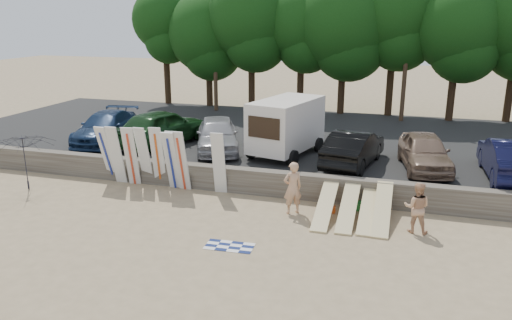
# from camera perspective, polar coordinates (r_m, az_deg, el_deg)

# --- Properties ---
(ground) EXTENTS (120.00, 120.00, 0.00)m
(ground) POSITION_cam_1_polar(r_m,az_deg,el_deg) (16.65, 7.99, -8.32)
(ground) COLOR tan
(ground) RESTS_ON ground
(seawall) EXTENTS (44.00, 0.50, 1.00)m
(seawall) POSITION_cam_1_polar(r_m,az_deg,el_deg) (19.23, 9.45, -3.35)
(seawall) COLOR #6B6356
(seawall) RESTS_ON ground
(parking_lot) EXTENTS (44.00, 14.50, 0.70)m
(parking_lot) POSITION_cam_1_polar(r_m,az_deg,el_deg) (26.42, 11.60, 1.61)
(parking_lot) COLOR #282828
(parking_lot) RESTS_ON ground
(treeline) EXTENTS (33.17, 6.46, 9.21)m
(treeline) POSITION_cam_1_polar(r_m,az_deg,el_deg) (32.52, 13.76, 15.18)
(treeline) COLOR #382616
(treeline) RESTS_ON parking_lot
(utility_poles) EXTENTS (25.80, 0.26, 9.00)m
(utility_poles) POSITION_cam_1_polar(r_m,az_deg,el_deg) (31.05, 16.93, 12.90)
(utility_poles) COLOR #473321
(utility_poles) RESTS_ON parking_lot
(box_trailer) EXTENTS (3.05, 4.38, 2.56)m
(box_trailer) POSITION_cam_1_polar(r_m,az_deg,el_deg) (22.59, 3.48, 4.09)
(box_trailer) COLOR silver
(box_trailer) RESTS_ON parking_lot
(car_0) EXTENTS (2.89, 5.34, 1.47)m
(car_0) POSITION_cam_1_polar(r_m,az_deg,el_deg) (26.28, -16.81, 3.60)
(car_0) COLOR #142748
(car_0) RESTS_ON parking_lot
(car_1) EXTENTS (3.55, 5.63, 1.79)m
(car_1) POSITION_cam_1_polar(r_m,az_deg,el_deg) (24.95, -10.67, 3.74)
(car_1) COLOR #133515
(car_1) RESTS_ON parking_lot
(car_2) EXTENTS (3.47, 5.03, 1.59)m
(car_2) POSITION_cam_1_polar(r_m,az_deg,el_deg) (23.49, -4.45, 2.95)
(car_2) COLOR #96969A
(car_2) RESTS_ON parking_lot
(car_3) EXTENTS (2.35, 4.79, 1.51)m
(car_3) POSITION_cam_1_polar(r_m,az_deg,el_deg) (21.52, 11.08, 1.35)
(car_3) COLOR black
(car_3) RESTS_ON parking_lot
(car_4) EXTENTS (2.45, 4.60, 1.49)m
(car_4) POSITION_cam_1_polar(r_m,az_deg,el_deg) (21.76, 18.71, 0.92)
(car_4) COLOR #816652
(car_4) RESTS_ON parking_lot
(car_5) EXTENTS (1.83, 4.89, 1.60)m
(car_5) POSITION_cam_1_polar(r_m,az_deg,el_deg) (21.79, 27.02, 0.14)
(car_5) COLOR black
(car_5) RESTS_ON parking_lot
(surfboard_upright_0) EXTENTS (0.57, 0.86, 2.50)m
(surfboard_upright_0) POSITION_cam_1_polar(r_m,az_deg,el_deg) (21.89, -16.67, 0.66)
(surfboard_upright_0) COLOR silver
(surfboard_upright_0) RESTS_ON ground
(surfboard_upright_1) EXTENTS (0.51, 0.66, 2.54)m
(surfboard_upright_1) POSITION_cam_1_polar(r_m,az_deg,el_deg) (21.53, -15.68, 0.54)
(surfboard_upright_1) COLOR silver
(surfboard_upright_1) RESTS_ON ground
(surfboard_upright_2) EXTENTS (0.58, 0.68, 2.55)m
(surfboard_upright_2) POSITION_cam_1_polar(r_m,az_deg,el_deg) (21.19, -14.10, 0.42)
(surfboard_upright_2) COLOR silver
(surfboard_upright_2) RESTS_ON ground
(surfboard_upright_3) EXTENTS (0.53, 0.68, 2.54)m
(surfboard_upright_3) POSITION_cam_1_polar(r_m,az_deg,el_deg) (21.09, -12.67, 0.43)
(surfboard_upright_3) COLOR silver
(surfboard_upright_3) RESTS_ON ground
(surfboard_upright_4) EXTENTS (0.55, 0.57, 2.57)m
(surfboard_upright_4) POSITION_cam_1_polar(r_m,az_deg,el_deg) (20.81, -11.15, 0.35)
(surfboard_upright_4) COLOR silver
(surfboard_upright_4) RESTS_ON ground
(surfboard_upright_5) EXTENTS (0.52, 0.71, 2.53)m
(surfboard_upright_5) POSITION_cam_1_polar(r_m,az_deg,el_deg) (20.27, -9.20, -0.03)
(surfboard_upright_5) COLOR silver
(surfboard_upright_5) RESTS_ON ground
(surfboard_upright_6) EXTENTS (0.57, 0.84, 2.51)m
(surfboard_upright_6) POSITION_cam_1_polar(r_m,az_deg,el_deg) (20.27, -9.64, -0.09)
(surfboard_upright_6) COLOR silver
(surfboard_upright_6) RESTS_ON ground
(surfboard_upright_7) EXTENTS (0.52, 0.66, 2.55)m
(surfboard_upright_7) POSITION_cam_1_polar(r_m,az_deg,el_deg) (20.11, -8.55, -0.12)
(surfboard_upright_7) COLOR silver
(surfboard_upright_7) RESTS_ON ground
(surfboard_upright_8) EXTENTS (0.54, 0.59, 2.56)m
(surfboard_upright_8) POSITION_cam_1_polar(r_m,az_deg,el_deg) (19.61, -4.26, -0.38)
(surfboard_upright_8) COLOR silver
(surfboard_upright_8) RESTS_ON ground
(surfboard_low_0) EXTENTS (0.56, 2.90, 0.90)m
(surfboard_low_0) POSITION_cam_1_polar(r_m,az_deg,el_deg) (17.79, 7.94, -5.10)
(surfboard_low_0) COLOR #D6C187
(surfboard_low_0) RESTS_ON ground
(surfboard_low_1) EXTENTS (0.56, 2.90, 0.92)m
(surfboard_low_1) POSITION_cam_1_polar(r_m,az_deg,el_deg) (17.74, 10.52, -5.24)
(surfboard_low_1) COLOR #D6C187
(surfboard_low_1) RESTS_ON ground
(surfboard_low_2) EXTENTS (0.56, 2.93, 0.80)m
(surfboard_low_2) POSITION_cam_1_polar(r_m,az_deg,el_deg) (17.80, 12.73, -5.52)
(surfboard_low_2) COLOR #D6C187
(surfboard_low_2) RESTS_ON ground
(surfboard_low_3) EXTENTS (0.56, 2.86, 1.03)m
(surfboard_low_3) POSITION_cam_1_polar(r_m,az_deg,el_deg) (17.69, 14.26, -5.36)
(surfboard_low_3) COLOR #D6C187
(surfboard_low_3) RESTS_ON ground
(beachgoer_a) EXTENTS (0.84, 0.78, 1.92)m
(beachgoer_a) POSITION_cam_1_polar(r_m,az_deg,el_deg) (17.82, 4.21, -3.19)
(beachgoer_a) COLOR tan
(beachgoer_a) RESTS_ON ground
(beachgoer_b) EXTENTS (0.87, 0.70, 1.71)m
(beachgoer_b) POSITION_cam_1_polar(r_m,az_deg,el_deg) (17.11, 17.90, -5.20)
(beachgoer_b) COLOR tan
(beachgoer_b) RESTS_ON ground
(cooler) EXTENTS (0.39, 0.31, 0.32)m
(cooler) POSITION_cam_1_polar(r_m,az_deg,el_deg) (18.72, 11.47, -5.13)
(cooler) COLOR green
(cooler) RESTS_ON ground
(gear_bag) EXTENTS (0.32, 0.27, 0.22)m
(gear_bag) POSITION_cam_1_polar(r_m,az_deg,el_deg) (18.34, 8.59, -5.60)
(gear_bag) COLOR #C94C17
(gear_bag) RESTS_ON ground
(beach_towel) EXTENTS (1.57, 1.57, 0.00)m
(beach_towel) POSITION_cam_1_polar(r_m,az_deg,el_deg) (15.66, -3.06, -9.81)
(beach_towel) COLOR white
(beach_towel) RESTS_ON ground
(beach_umbrella) EXTENTS (3.56, 3.57, 2.31)m
(beach_umbrella) POSITION_cam_1_polar(r_m,az_deg,el_deg) (22.23, -24.86, -0.22)
(beach_umbrella) COLOR black
(beach_umbrella) RESTS_ON ground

